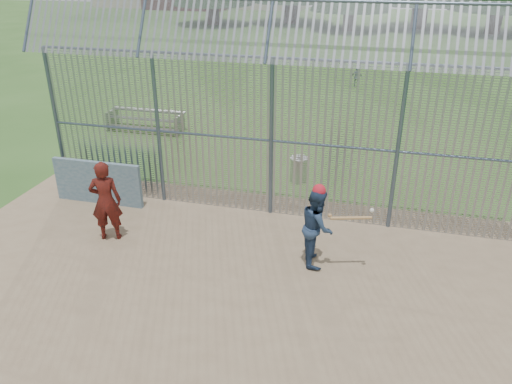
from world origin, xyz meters
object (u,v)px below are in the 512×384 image
(onlooker, at_px, (106,201))
(bleacher, at_px, (145,120))
(trash_can, at_px, (299,169))
(batter, at_px, (317,227))
(dugout_wall, at_px, (98,182))

(onlooker, height_order, bleacher, onlooker)
(trash_can, relative_size, bleacher, 0.27)
(batter, distance_m, onlooker, 4.87)
(batter, xyz_separation_m, bleacher, (-7.62, 7.43, -0.48))
(dugout_wall, distance_m, bleacher, 6.22)
(dugout_wall, relative_size, batter, 1.44)
(bleacher, bearing_deg, onlooker, -70.18)
(dugout_wall, height_order, onlooker, onlooker)
(bleacher, bearing_deg, trash_can, -26.27)
(onlooker, xyz_separation_m, trash_can, (3.76, 4.41, -0.61))
(trash_can, bearing_deg, batter, -75.28)
(dugout_wall, height_order, trash_can, dugout_wall)
(onlooker, bearing_deg, trash_can, -149.48)
(trash_can, bearing_deg, onlooker, -130.45)
(dugout_wall, xyz_separation_m, batter, (6.07, -1.40, 0.27))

